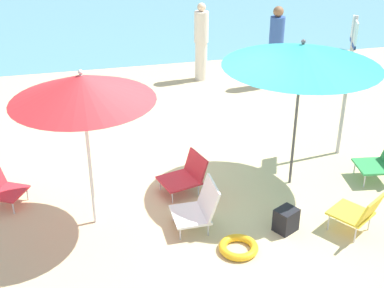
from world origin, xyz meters
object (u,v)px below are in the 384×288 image
(beach_bag, at_px, (286,220))
(beach_chair_d, at_px, (382,161))
(person_b, at_px, (201,42))
(swim_ring, at_px, (238,247))
(person_a, at_px, (276,46))
(beach_chair_c, at_px, (359,212))
(beach_chair_e, at_px, (199,207))
(warning_sign, at_px, (349,66))
(umbrella_red, at_px, (82,88))
(beach_chair_b, at_px, (186,175))
(umbrella_teal, at_px, (302,55))
(beach_chair_a, at_px, (0,186))

(beach_bag, bearing_deg, beach_chair_d, 24.50)
(person_b, bearing_deg, swim_ring, 53.43)
(person_a, bearing_deg, beach_chair_c, 62.53)
(beach_chair_e, distance_m, swim_ring, 0.72)
(warning_sign, distance_m, beach_bag, 2.75)
(beach_chair_c, xyz_separation_m, swim_ring, (-1.54, 0.02, -0.28))
(umbrella_red, xyz_separation_m, beach_chair_b, (1.32, 0.47, -1.60))
(beach_chair_c, bearing_deg, swim_ring, 56.86)
(umbrella_teal, bearing_deg, beach_chair_b, 174.80)
(beach_chair_d, bearing_deg, beach_chair_b, 0.95)
(beach_chair_c, distance_m, beach_chair_e, 1.98)
(umbrella_red, bearing_deg, umbrella_teal, 6.50)
(beach_chair_e, bearing_deg, umbrella_teal, -154.98)
(beach_chair_d, xyz_separation_m, beach_bag, (-1.85, -0.85, -0.15))
(beach_chair_c, bearing_deg, beach_chair_b, 18.82)
(swim_ring, bearing_deg, beach_chair_c, -0.88)
(person_b, height_order, beach_bag, person_b)
(warning_sign, relative_size, beach_bag, 7.24)
(beach_chair_a, relative_size, beach_bag, 2.13)
(person_a, bearing_deg, umbrella_teal, 54.77)
(beach_bag, bearing_deg, beach_chair_a, 157.15)
(beach_chair_b, bearing_deg, beach_bag, 114.70)
(person_a, bearing_deg, swim_ring, 47.22)
(beach_chair_b, bearing_deg, beach_chair_c, 125.97)
(swim_ring, bearing_deg, warning_sign, 40.43)
(swim_ring, bearing_deg, beach_chair_d, 23.16)
(umbrella_teal, relative_size, beach_chair_e, 3.44)
(beach_chair_d, xyz_separation_m, person_b, (-1.48, 4.84, 0.54))
(warning_sign, xyz_separation_m, beach_bag, (-1.65, -1.76, -1.33))
(beach_chair_a, xyz_separation_m, warning_sign, (5.18, 0.27, 1.19))
(person_a, distance_m, warning_sign, 3.25)
(umbrella_red, xyz_separation_m, warning_sign, (3.99, 1.01, -0.39))
(person_b, xyz_separation_m, beach_bag, (-0.38, -5.69, -0.69))
(umbrella_teal, xyz_separation_m, swim_ring, (-1.24, -1.33, -1.89))
(beach_bag, bearing_deg, umbrella_red, 162.13)
(beach_chair_a, distance_m, swim_ring, 3.32)
(beach_chair_e, relative_size, swim_ring, 1.30)
(beach_chair_c, relative_size, warning_sign, 0.31)
(umbrella_teal, height_order, beach_chair_a, umbrella_teal)
(umbrella_red, height_order, beach_chair_c, umbrella_red)
(beach_chair_c, relative_size, beach_chair_e, 1.12)
(beach_chair_b, bearing_deg, beach_chair_e, 72.73)
(person_a, relative_size, beach_bag, 5.48)
(warning_sign, bearing_deg, person_b, 130.93)
(umbrella_teal, bearing_deg, swim_ring, -132.86)
(person_a, distance_m, swim_ring, 5.83)
(beach_chair_e, bearing_deg, beach_chair_c, 161.78)
(beach_chair_c, relative_size, person_b, 0.42)
(beach_chair_a, bearing_deg, swim_ring, -2.61)
(person_a, relative_size, person_b, 1.01)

